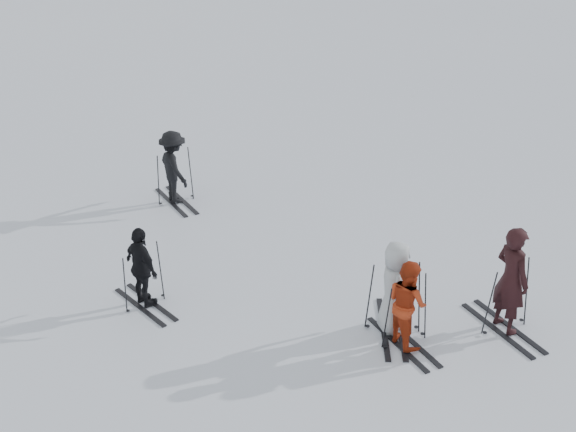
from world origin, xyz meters
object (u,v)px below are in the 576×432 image
object	(u,v)px
skier_red	(407,304)
skier_uphill_left	(142,269)
skier_near_dark	(511,281)
skier_uphill_far	(174,168)
skier_grey	(395,288)

from	to	relation	value
skier_red	skier_uphill_left	xyz separation A→B (m)	(-3.18, 3.30, -0.00)
skier_red	skier_uphill_left	size ratio (longest dim) A/B	1.00
skier_uphill_left	skier_red	bearing A→B (deg)	-146.18
skier_red	skier_near_dark	bearing A→B (deg)	-105.17
skier_near_dark	skier_red	bearing A→B (deg)	75.49
skier_near_dark	skier_uphill_far	distance (m)	7.95
skier_red	skier_grey	size ratio (longest dim) A/B	0.93
skier_near_dark	skier_uphill_left	bearing A→B (deg)	56.61
skier_grey	skier_uphill_left	bearing A→B (deg)	82.25
skier_near_dark	skier_red	distance (m)	1.80
skier_red	skier_uphill_far	size ratio (longest dim) A/B	0.90
skier_near_dark	skier_uphill_left	size ratio (longest dim) A/B	1.26
skier_grey	skier_uphill_far	xyz separation A→B (m)	(-1.02, 6.50, 0.02)
skier_grey	skier_near_dark	bearing A→B (deg)	-87.88
skier_red	skier_grey	bearing A→B (deg)	-5.55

